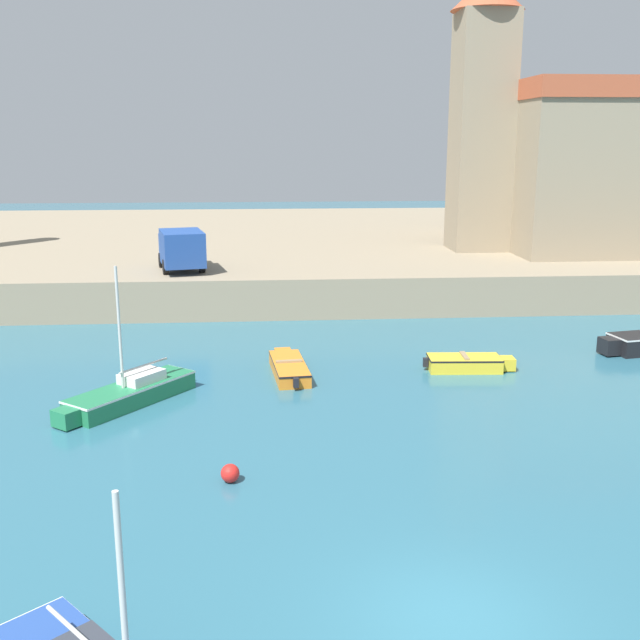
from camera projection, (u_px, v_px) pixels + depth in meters
The scene contains 8 objects.
ground_plane at pixel (451, 618), 14.44m from camera, with size 200.00×200.00×0.00m, color #2D667A.
quay_seawall at pixel (309, 246), 57.47m from camera, with size 120.00×40.00×2.12m, color gray.
dinghy_yellow_1 at pixel (467, 363), 29.92m from camera, with size 3.67×1.46×0.64m.
sailboat_green_2 at pixel (130, 392), 26.09m from camera, with size 4.31×5.06×4.92m.
dinghy_orange_4 at pixel (289, 367), 29.41m from camera, with size 1.57×4.40×0.60m.
mooring_buoy at pixel (230, 473), 20.13m from camera, with size 0.51×0.51×0.51m, color red.
church at pixel (546, 158), 49.38m from camera, with size 12.23×16.06×16.44m.
truck_on_quay at pixel (181, 248), 40.09m from camera, with size 2.94×4.64×2.20m.
Camera 1 is at (-3.47, -12.45, 8.99)m, focal length 42.00 mm.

